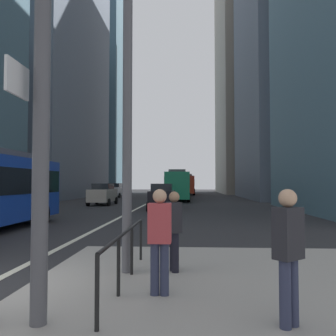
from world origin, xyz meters
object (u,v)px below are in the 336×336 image
(city_bus_red_distant, at_px, (187,184))
(car_oncoming_mid, at_px, (115,190))
(street_lamp_post, at_px, (128,29))
(pedestrian_walking, at_px, (160,236))
(pedestrian_waiting, at_px, (174,227))
(city_bus_red_receding, at_px, (177,184))
(car_oncoming_far, at_px, (103,194))
(car_receding_far, at_px, (162,196))
(pedestrian_far, at_px, (288,249))
(car_receding_near, at_px, (181,190))

(city_bus_red_distant, relative_size, car_oncoming_mid, 2.57)
(street_lamp_post, bearing_deg, pedestrian_walking, -61.12)
(pedestrian_waiting, bearing_deg, city_bus_red_distant, 89.94)
(car_oncoming_mid, bearing_deg, city_bus_red_receding, -42.36)
(car_oncoming_mid, bearing_deg, city_bus_red_distant, 50.38)
(car_oncoming_far, bearing_deg, street_lamp_post, -75.20)
(car_oncoming_far, bearing_deg, city_bus_red_receding, 51.80)
(city_bus_red_distant, bearing_deg, pedestrian_walking, -90.25)
(car_receding_far, bearing_deg, city_bus_red_receding, 87.16)
(pedestrian_far, bearing_deg, car_receding_far, 98.45)
(street_lamp_post, xyz_separation_m, pedestrian_far, (2.58, -2.66, -4.14))
(car_oncoming_mid, height_order, car_receding_near, same)
(city_bus_red_receding, distance_m, pedestrian_waiting, 32.78)
(car_oncoming_far, bearing_deg, car_receding_far, -43.58)
(car_oncoming_mid, xyz_separation_m, car_receding_far, (8.06, -21.85, 0.00))
(city_bus_red_distant, xyz_separation_m, car_oncoming_far, (-7.53, -28.06, -0.84))
(pedestrian_walking, bearing_deg, pedestrian_waiting, 83.46)
(city_bus_red_distant, relative_size, car_oncoming_far, 2.35)
(car_receding_near, relative_size, car_receding_far, 1.03)
(pedestrian_walking, bearing_deg, city_bus_red_distant, 89.75)
(car_receding_far, bearing_deg, car_receding_near, 87.82)
(car_receding_near, distance_m, pedestrian_waiting, 43.33)
(street_lamp_post, bearing_deg, pedestrian_waiting, 6.33)
(pedestrian_far, bearing_deg, car_oncoming_far, 108.41)
(pedestrian_waiting, height_order, pedestrian_far, pedestrian_far)
(city_bus_red_receding, bearing_deg, street_lamp_post, -90.08)
(city_bus_red_receding, height_order, car_receding_far, city_bus_red_receding)
(street_lamp_post, distance_m, pedestrian_waiting, 4.32)
(car_receding_far, bearing_deg, car_oncoming_far, 136.42)
(street_lamp_post, xyz_separation_m, pedestrian_walking, (0.81, -1.46, -4.16))
(city_bus_red_receding, xyz_separation_m, pedestrian_waiting, (0.94, -32.76, -0.76))
(car_oncoming_mid, relative_size, pedestrian_waiting, 2.47)
(car_oncoming_mid, relative_size, car_receding_near, 0.90)
(car_receding_far, relative_size, pedestrian_far, 2.52)
(car_oncoming_far, bearing_deg, car_oncoming_mid, 97.76)
(city_bus_red_receding, xyz_separation_m, car_receding_near, (0.24, 10.57, -0.84))
(city_bus_red_receding, distance_m, car_receding_far, 13.91)
(car_receding_far, bearing_deg, pedestrian_waiting, -85.07)
(city_bus_red_receding, distance_m, street_lamp_post, 33.05)
(city_bus_red_distant, distance_m, car_oncoming_mid, 15.31)
(pedestrian_walking, bearing_deg, city_bus_red_receding, 91.27)
(city_bus_red_distant, height_order, car_receding_far, city_bus_red_distant)
(city_bus_red_receding, relative_size, car_receding_near, 2.42)
(pedestrian_far, bearing_deg, pedestrian_waiting, 119.88)
(car_oncoming_far, distance_m, pedestrian_walking, 27.03)
(street_lamp_post, bearing_deg, car_receding_far, 91.94)
(city_bus_red_distant, bearing_deg, city_bus_red_receding, -92.88)
(city_bus_red_receding, relative_size, street_lamp_post, 1.40)
(city_bus_red_distant, bearing_deg, pedestrian_far, -88.41)
(street_lamp_post, bearing_deg, car_receding_near, 89.62)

